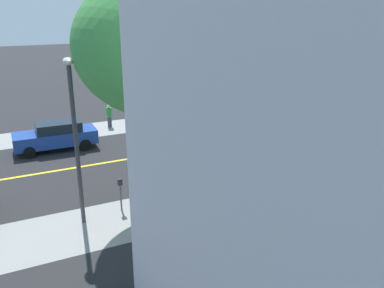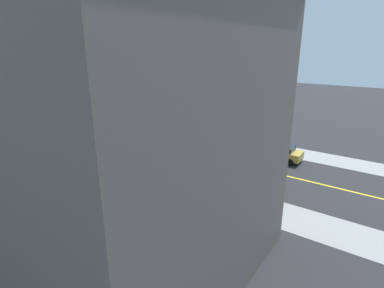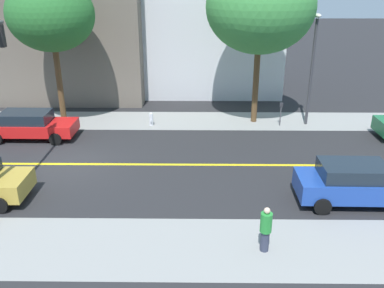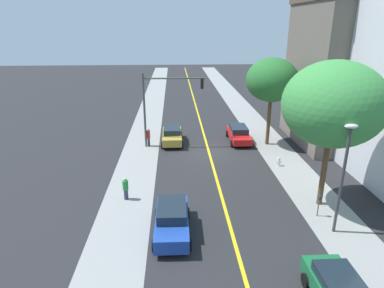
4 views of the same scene
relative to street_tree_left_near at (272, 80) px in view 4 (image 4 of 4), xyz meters
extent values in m
plane|color=#262628|center=(5.86, 2.12, -6.18)|extent=(140.00, 140.00, 0.00)
cube|color=gray|center=(-0.40, 2.12, -6.17)|extent=(3.32, 126.00, 0.01)
cube|color=gray|center=(12.11, 2.12, -6.17)|extent=(3.32, 126.00, 0.01)
cube|color=yellow|center=(5.86, 2.12, -6.18)|extent=(0.20, 126.00, 0.00)
cube|color=#665B51|center=(-8.75, -0.51, 0.22)|extent=(11.71, 9.65, 12.80)
cylinder|color=brown|center=(0.00, 0.00, -3.96)|extent=(0.33, 0.33, 4.43)
ellipsoid|color=#286B2D|center=(0.00, 0.00, 0.02)|extent=(4.71, 4.71, 4.01)
cylinder|color=brown|center=(-0.33, 11.38, -4.01)|extent=(0.34, 0.34, 4.34)
ellipsoid|color=#3D8E42|center=(-0.33, 11.38, 0.40)|extent=(5.96, 5.96, 5.07)
cylinder|color=silver|center=(0.47, 5.28, -5.87)|extent=(0.24, 0.24, 0.61)
sphere|color=silver|center=(0.47, 5.28, -5.50)|extent=(0.22, 0.22, 0.22)
cylinder|color=silver|center=(0.30, 5.28, -5.84)|extent=(0.10, 0.10, 0.10)
cylinder|color=silver|center=(0.64, 5.28, -5.84)|extent=(0.10, 0.10, 0.10)
cylinder|color=#4C4C51|center=(0.40, 12.82, -5.62)|extent=(0.07, 0.07, 1.12)
cube|color=#2D2D33|center=(0.40, 12.82, -4.93)|extent=(0.12, 0.18, 0.26)
cylinder|color=#474C47|center=(11.68, 0.04, -2.70)|extent=(0.20, 0.20, 6.95)
cylinder|color=#474C47|center=(8.84, 0.04, 0.24)|extent=(5.68, 0.14, 0.14)
cube|color=black|center=(6.40, 0.04, -0.26)|extent=(0.26, 0.32, 0.90)
sphere|color=red|center=(6.40, 0.04, 0.04)|extent=(0.20, 0.20, 0.20)
sphere|color=yellow|center=(6.40, 0.04, -0.26)|extent=(0.20, 0.20, 0.20)
sphere|color=green|center=(6.40, 0.04, -0.56)|extent=(0.20, 0.20, 0.20)
cylinder|color=#38383D|center=(0.13, 14.42, -3.17)|extent=(0.16, 0.16, 6.01)
ellipsoid|color=silver|center=(0.13, 14.42, -0.01)|extent=(0.70, 0.36, 0.24)
cube|color=red|center=(2.62, -0.90, -5.55)|extent=(1.83, 4.71, 0.61)
cube|color=#19232D|center=(2.62, -1.14, -4.97)|extent=(1.59, 2.55, 0.56)
cylinder|color=black|center=(1.74, 0.65, -5.86)|extent=(0.23, 0.64, 0.64)
cylinder|color=black|center=(3.53, 0.64, -5.86)|extent=(0.23, 0.64, 0.64)
cylinder|color=black|center=(1.72, -2.44, -5.86)|extent=(0.23, 0.64, 0.64)
cylinder|color=black|center=(3.50, -2.46, -5.86)|extent=(0.23, 0.64, 0.64)
cube|color=#19232D|center=(2.42, 19.66, -4.91)|extent=(1.53, 2.43, 0.43)
cylinder|color=black|center=(1.55, 18.40, -5.86)|extent=(0.22, 0.64, 0.64)
cylinder|color=black|center=(3.29, 18.40, -5.86)|extent=(0.22, 0.64, 0.64)
cube|color=#1E429E|center=(9.18, 14.10, -5.48)|extent=(1.85, 4.59, 0.77)
cube|color=#19232D|center=(9.17, 13.87, -4.82)|extent=(1.61, 2.49, 0.54)
cylinder|color=black|center=(8.31, 15.62, -5.86)|extent=(0.23, 0.64, 0.64)
cylinder|color=black|center=(10.09, 15.59, -5.86)|extent=(0.23, 0.64, 0.64)
cylinder|color=black|center=(8.26, 12.60, -5.86)|extent=(0.23, 0.64, 0.64)
cylinder|color=black|center=(10.05, 12.58, -5.86)|extent=(0.23, 0.64, 0.64)
cube|color=#B29338|center=(9.20, -0.77, -5.50)|extent=(1.83, 4.39, 0.72)
cube|color=#19232D|center=(9.20, -0.99, -4.90)|extent=(1.61, 2.37, 0.48)
cylinder|color=black|center=(8.29, 0.67, -5.86)|extent=(0.22, 0.64, 0.64)
cylinder|color=black|center=(10.10, 0.68, -5.86)|extent=(0.22, 0.64, 0.64)
cylinder|color=black|center=(8.30, -2.22, -5.86)|extent=(0.22, 0.64, 0.64)
cylinder|color=black|center=(10.12, -2.21, -5.86)|extent=(0.22, 0.64, 0.64)
cylinder|color=#33384C|center=(12.24, 10.12, -5.82)|extent=(0.28, 0.28, 0.72)
cylinder|color=#288C38|center=(12.24, 10.12, -5.14)|extent=(0.37, 0.37, 0.65)
sphere|color=beige|center=(12.24, 10.12, -4.71)|extent=(0.20, 0.20, 0.20)
cylinder|color=#33384C|center=(11.43, -0.11, -5.78)|extent=(0.24, 0.24, 0.79)
cylinder|color=red|center=(11.43, -0.11, -5.02)|extent=(0.32, 0.32, 0.72)
sphere|color=beige|center=(11.43, -0.11, -4.55)|extent=(0.22, 0.22, 0.22)
camera|label=1|loc=(-14.24, 16.72, 1.83)|focal=38.12mm
camera|label=2|loc=(-17.73, -9.64, 4.24)|focal=27.98mm
camera|label=3|loc=(23.12, 7.94, 2.00)|focal=38.34mm
camera|label=4|loc=(8.95, 29.68, 4.76)|focal=30.83mm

